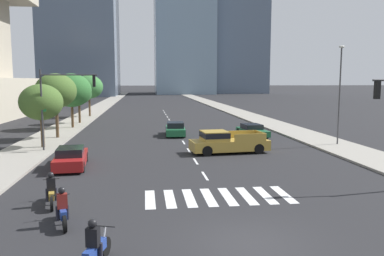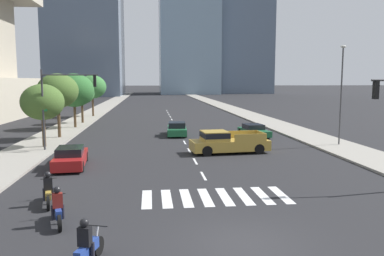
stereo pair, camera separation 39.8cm
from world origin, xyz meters
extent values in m
plane|color=#232326|center=(0.00, 0.00, 0.00)|extent=(800.00, 800.00, 0.00)
cube|color=gray|center=(12.14, 30.00, 0.07)|extent=(4.00, 260.00, 0.15)
cube|color=gray|center=(-12.14, 30.00, 0.07)|extent=(4.00, 260.00, 0.15)
cube|color=silver|center=(-3.15, 5.23, 0.00)|extent=(0.45, 2.83, 0.01)
cube|color=silver|center=(-2.25, 5.23, 0.00)|extent=(0.45, 2.83, 0.01)
cube|color=silver|center=(-1.35, 5.23, 0.00)|extent=(0.45, 2.83, 0.01)
cube|color=silver|center=(-0.45, 5.23, 0.00)|extent=(0.45, 2.83, 0.01)
cube|color=silver|center=(0.45, 5.23, 0.00)|extent=(0.45, 2.83, 0.01)
cube|color=silver|center=(1.35, 5.23, 0.00)|extent=(0.45, 2.83, 0.01)
cube|color=silver|center=(2.25, 5.23, 0.00)|extent=(0.45, 2.83, 0.01)
cube|color=silver|center=(3.15, 5.23, 0.00)|extent=(0.45, 2.83, 0.01)
cube|color=silver|center=(0.00, 9.23, 0.00)|extent=(0.14, 2.00, 0.01)
cube|color=silver|center=(0.00, 13.23, 0.00)|extent=(0.14, 2.00, 0.01)
cube|color=silver|center=(0.00, 17.23, 0.00)|extent=(0.14, 2.00, 0.01)
cube|color=silver|center=(0.00, 21.23, 0.00)|extent=(0.14, 2.00, 0.01)
cube|color=silver|center=(0.00, 25.23, 0.00)|extent=(0.14, 2.00, 0.01)
cube|color=silver|center=(0.00, 29.23, 0.00)|extent=(0.14, 2.00, 0.01)
cube|color=silver|center=(0.00, 33.23, 0.00)|extent=(0.14, 2.00, 0.01)
cube|color=silver|center=(0.00, 37.23, 0.00)|extent=(0.14, 2.00, 0.01)
cube|color=silver|center=(0.00, 41.23, 0.00)|extent=(0.14, 2.00, 0.01)
cube|color=silver|center=(0.00, 45.23, 0.00)|extent=(0.14, 2.00, 0.01)
cube|color=silver|center=(0.00, 49.23, 0.00)|extent=(0.14, 2.00, 0.01)
cube|color=silver|center=(0.00, 53.23, 0.00)|extent=(0.14, 2.00, 0.01)
cube|color=silver|center=(0.00, 57.23, 0.00)|extent=(0.14, 2.00, 0.01)
cylinder|color=black|center=(-6.65, 3.17, 0.30)|extent=(0.29, 0.61, 0.60)
cylinder|color=black|center=(-6.22, 1.74, 0.30)|extent=(0.29, 0.61, 0.60)
cube|color=navy|center=(-6.43, 2.46, 0.52)|extent=(0.56, 1.21, 0.32)
cylinder|color=#B2B2B7|center=(-6.62, 3.08, 0.60)|extent=(0.15, 0.32, 0.67)
cylinder|color=black|center=(-6.63, 3.13, 0.97)|extent=(0.68, 0.24, 0.04)
cube|color=maroon|center=(-6.40, 2.36, 0.96)|extent=(0.41, 0.33, 0.55)
sphere|color=black|center=(-6.40, 2.36, 1.36)|extent=(0.26, 0.26, 0.26)
cylinder|color=black|center=(-6.61, 2.41, 0.47)|extent=(0.15, 0.15, 0.55)
cylinder|color=black|center=(-6.26, 2.51, 0.47)|extent=(0.15, 0.15, 0.55)
cylinder|color=black|center=(-7.56, 5.71, 0.30)|extent=(0.25, 0.61, 0.60)
cylinder|color=black|center=(-7.21, 4.13, 0.30)|extent=(0.25, 0.61, 0.60)
cube|color=#B28E38|center=(-7.38, 4.92, 0.52)|extent=(0.50, 1.31, 0.32)
cylinder|color=#B2B2B7|center=(-7.54, 5.61, 0.60)|extent=(0.13, 0.32, 0.67)
cylinder|color=black|center=(-7.55, 5.66, 0.97)|extent=(0.69, 0.19, 0.04)
cube|color=black|center=(-7.36, 4.82, 0.96)|extent=(0.40, 0.31, 0.55)
sphere|color=black|center=(-7.36, 4.82, 1.36)|extent=(0.26, 0.26, 0.26)
cylinder|color=black|center=(-7.56, 4.88, 0.47)|extent=(0.14, 0.14, 0.55)
cylinder|color=black|center=(-7.21, 4.96, 0.47)|extent=(0.14, 0.14, 0.55)
cylinder|color=black|center=(-4.59, -0.35, 0.30)|extent=(0.30, 0.61, 0.60)
cube|color=navy|center=(-4.82, -1.06, 0.52)|extent=(0.57, 1.20, 0.32)
cylinder|color=#B2B2B7|center=(-4.62, -0.45, 0.60)|extent=(0.15, 0.32, 0.67)
cylinder|color=black|center=(-4.61, -0.40, 0.97)|extent=(0.68, 0.25, 0.04)
cube|color=black|center=(-4.85, -1.16, 0.96)|extent=(0.42, 0.34, 0.55)
sphere|color=black|center=(-4.85, -1.16, 1.36)|extent=(0.26, 0.26, 0.26)
cylinder|color=black|center=(-4.99, -1.01, 0.47)|extent=(0.15, 0.15, 0.55)
cylinder|color=black|center=(-4.65, -1.11, 0.47)|extent=(0.15, 0.15, 0.55)
cube|color=#B28E38|center=(2.89, 15.98, 0.59)|extent=(5.94, 2.63, 0.75)
cube|color=#B28E38|center=(1.75, 15.86, 1.32)|extent=(2.02, 2.08, 0.70)
cube|color=black|center=(1.75, 15.86, 1.40)|extent=(2.05, 2.12, 0.39)
cube|color=#B28E38|center=(4.25, 15.12, 1.25)|extent=(2.42, 0.32, 0.55)
cube|color=#B28E38|center=(4.06, 17.09, 1.25)|extent=(2.42, 0.32, 0.55)
cube|color=#B28E38|center=(5.36, 16.22, 1.25)|extent=(0.28, 1.98, 0.55)
cylinder|color=black|center=(1.04, 14.86, 0.38)|extent=(0.78, 0.33, 0.76)
cylinder|color=black|center=(0.85, 16.71, 0.38)|extent=(0.78, 0.33, 0.76)
cylinder|color=black|center=(4.94, 15.25, 0.38)|extent=(0.78, 0.33, 0.76)
cylinder|color=black|center=(4.75, 17.10, 0.38)|extent=(0.78, 0.33, 0.76)
cube|color=#1E6038|center=(-0.37, 25.73, 0.47)|extent=(2.05, 4.64, 0.63)
cube|color=black|center=(-0.38, 25.51, 1.05)|extent=(1.70, 2.13, 0.53)
cylinder|color=black|center=(-1.11, 27.32, 0.32)|extent=(0.25, 0.65, 0.64)
cylinder|color=black|center=(0.53, 27.24, 0.32)|extent=(0.25, 0.65, 0.64)
cylinder|color=black|center=(-1.27, 24.23, 0.32)|extent=(0.25, 0.65, 0.64)
cylinder|color=black|center=(0.37, 24.15, 0.32)|extent=(0.25, 0.65, 0.64)
cube|color=#1E6038|center=(6.96, 24.07, 0.44)|extent=(2.31, 4.51, 0.55)
cube|color=black|center=(6.94, 24.29, 0.94)|extent=(1.85, 2.11, 0.46)
cylinder|color=black|center=(7.96, 22.69, 0.32)|extent=(0.28, 0.66, 0.64)
cylinder|color=black|center=(6.25, 22.52, 0.32)|extent=(0.28, 0.66, 0.64)
cylinder|color=black|center=(7.67, 25.63, 0.32)|extent=(0.28, 0.66, 0.64)
cylinder|color=black|center=(5.96, 25.46, 0.32)|extent=(0.28, 0.66, 0.64)
cube|color=maroon|center=(-7.93, 12.48, 0.48)|extent=(2.12, 4.79, 0.64)
cube|color=black|center=(-7.91, 12.25, 1.04)|extent=(1.70, 2.21, 0.48)
cylinder|color=black|center=(-8.84, 14.00, 0.32)|extent=(0.27, 0.66, 0.64)
cylinder|color=black|center=(-7.27, 14.13, 0.32)|extent=(0.27, 0.66, 0.64)
cylinder|color=black|center=(-8.58, 10.84, 0.32)|extent=(0.27, 0.66, 0.64)
cylinder|color=black|center=(-7.02, 10.97, 0.32)|extent=(0.27, 0.66, 0.64)
cube|color=black|center=(7.81, 5.56, 4.93)|extent=(0.20, 0.28, 0.90)
sphere|color=red|center=(7.81, 5.56, 5.23)|extent=(0.18, 0.18, 0.18)
sphere|color=orange|center=(7.81, 5.56, 4.93)|extent=(0.18, 0.18, 0.18)
sphere|color=green|center=(7.81, 5.56, 4.63)|extent=(0.18, 0.18, 0.18)
cylinder|color=#333335|center=(-10.94, 18.01, 3.17)|extent=(0.14, 0.14, 6.03)
cylinder|color=#333335|center=(-8.88, 18.01, 5.78)|extent=(4.11, 0.10, 0.10)
cube|color=black|center=(-7.07, 18.01, 5.33)|extent=(0.20, 0.28, 0.90)
sphere|color=red|center=(-7.07, 18.01, 5.63)|extent=(0.18, 0.18, 0.18)
sphere|color=orange|center=(-7.07, 18.01, 5.33)|extent=(0.18, 0.18, 0.18)
sphere|color=green|center=(-7.07, 18.01, 5.03)|extent=(0.18, 0.18, 0.18)
cube|color=#19662D|center=(-10.94, 18.01, 3.15)|extent=(0.60, 0.04, 0.18)
cylinder|color=#3F3F42|center=(12.44, 17.95, 4.05)|extent=(0.12, 0.12, 7.80)
ellipsoid|color=beige|center=(12.44, 17.95, 8.05)|extent=(0.50, 0.24, 0.20)
cylinder|color=#4C3823|center=(-11.34, 19.45, 1.25)|extent=(0.28, 0.28, 2.21)
ellipsoid|color=#426028|center=(-11.34, 19.45, 3.69)|extent=(3.32, 3.32, 2.82)
cylinder|color=#4C3823|center=(-11.34, 24.67, 1.55)|extent=(0.28, 0.28, 2.80)
ellipsoid|color=#426028|center=(-11.34, 24.67, 4.43)|extent=(3.71, 3.71, 3.15)
cylinder|color=#4C3823|center=(-11.34, 32.35, 1.34)|extent=(0.28, 0.28, 2.39)
ellipsoid|color=#2D662D|center=(-11.34, 32.35, 4.28)|extent=(4.36, 4.36, 3.71)
cylinder|color=#4C3823|center=(-11.34, 37.15, 1.34)|extent=(0.28, 0.28, 2.37)
ellipsoid|color=#387538|center=(-11.34, 37.15, 3.76)|extent=(3.08, 3.08, 2.62)
cylinder|color=#4C3823|center=(-11.34, 46.21, 1.49)|extent=(0.28, 0.28, 2.67)
ellipsoid|color=#387538|center=(-11.34, 46.21, 4.43)|extent=(4.03, 4.03, 3.42)
camera|label=1|loc=(-3.34, -11.95, 5.37)|focal=36.27mm
camera|label=2|loc=(-2.94, -11.99, 5.37)|focal=36.27mm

